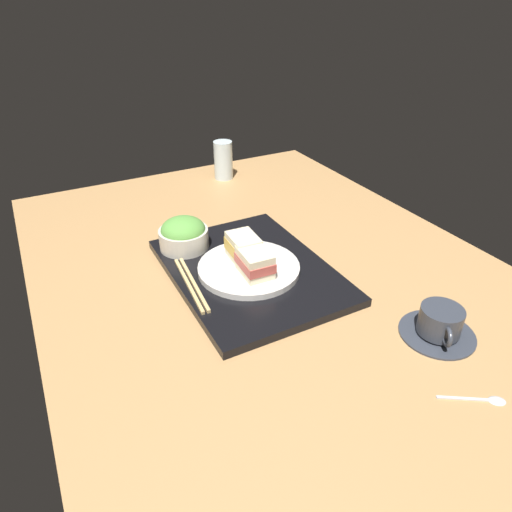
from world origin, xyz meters
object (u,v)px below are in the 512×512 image
object	(u,v)px
sandwich_near	(244,248)
teaspoon	(487,399)
sandwich_far	(255,263)
sandwich_plate	(249,268)
chopsticks_pair	(191,284)
coffee_cup	(440,324)
salad_bowl	(183,234)
drinking_glass	(223,160)

from	to	relation	value
sandwich_near	teaspoon	distance (cm)	54.37
sandwich_far	sandwich_plate	bearing A→B (deg)	174.97
chopsticks_pair	coffee_cup	xyz separation A→B (cm)	(33.95, 35.60, 0.35)
sandwich_far	teaspoon	bearing A→B (deg)	21.48
sandwich_plate	coffee_cup	bearing A→B (deg)	33.92
sandwich_plate	sandwich_near	size ratio (longest dim) A/B	2.55
coffee_cup	sandwich_far	bearing A→B (deg)	-142.98
sandwich_near	coffee_cup	xyz separation A→B (cm)	(36.40, 22.04, -3.53)
sandwich_far	salad_bowl	size ratio (longest dim) A/B	0.74
salad_bowl	coffee_cup	distance (cm)	58.81
chopsticks_pair	teaspoon	size ratio (longest dim) A/B	2.12
sandwich_far	salad_bowl	xyz separation A→B (cm)	(-19.78, -8.62, -0.56)
drinking_glass	sandwich_near	bearing A→B (deg)	-19.85
salad_bowl	teaspoon	size ratio (longest dim) A/B	1.19
chopsticks_pair	coffee_cup	world-z (taller)	coffee_cup
coffee_cup	drinking_glass	world-z (taller)	drinking_glass
salad_bowl	teaspoon	world-z (taller)	salad_bowl
sandwich_plate	salad_bowl	size ratio (longest dim) A/B	1.92
drinking_glass	chopsticks_pair	bearing A→B (deg)	-30.43
chopsticks_pair	drinking_glass	xyz separation A→B (cm)	(-56.01, 32.90, 3.96)
sandwich_far	chopsticks_pair	world-z (taller)	sandwich_far
drinking_glass	teaspoon	distance (cm)	105.04
drinking_glass	teaspoon	xyz separation A→B (cm)	(104.85, -2.25, -5.81)
sandwich_plate	teaspoon	size ratio (longest dim) A/B	2.29
salad_bowl	sandwich_plate	bearing A→B (deg)	28.25
sandwich_far	drinking_glass	bearing A→B (deg)	161.64
sandwich_near	sandwich_far	xyz separation A→B (cm)	(6.43, -0.57, -0.15)
chopsticks_pair	teaspoon	xyz separation A→B (cm)	(48.84, 30.65, -1.85)
coffee_cup	teaspoon	size ratio (longest dim) A/B	1.43
salad_bowl	coffee_cup	size ratio (longest dim) A/B	0.83
sandwich_near	teaspoon	xyz separation A→B (cm)	(51.29, 17.09, -5.73)
sandwich_far	salad_bowl	world-z (taller)	salad_bowl
sandwich_plate	chopsticks_pair	size ratio (longest dim) A/B	1.08
sandwich_far	drinking_glass	world-z (taller)	drinking_glass
salad_bowl	teaspoon	xyz separation A→B (cm)	(64.65, 26.27, -5.02)
sandwich_plate	salad_bowl	distance (cm)	19.02
sandwich_plate	chopsticks_pair	xyz separation A→B (cm)	(-0.76, -13.28, -0.34)
sandwich_plate	sandwich_far	size ratio (longest dim) A/B	2.59
sandwich_plate	sandwich_near	xyz separation A→B (cm)	(-3.21, 0.28, 3.54)
teaspoon	salad_bowl	bearing A→B (deg)	-157.88
coffee_cup	drinking_glass	xyz separation A→B (cm)	(-89.96, -2.70, 3.61)
sandwich_near	salad_bowl	xyz separation A→B (cm)	(-13.35, -9.18, -0.71)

